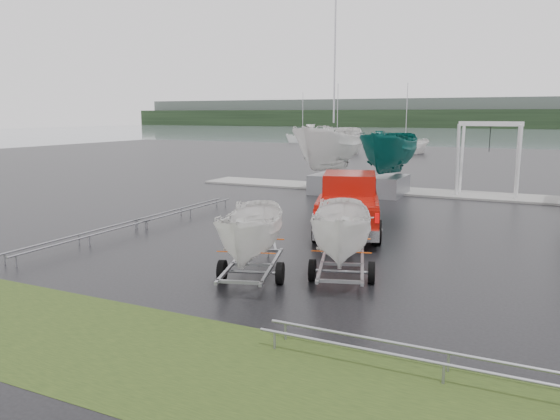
{
  "coord_description": "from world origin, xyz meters",
  "views": [
    {
      "loc": [
        5.27,
        -18.7,
        4.52
      ],
      "look_at": [
        -2.96,
        -1.78,
        1.2
      ],
      "focal_mm": 35.0,
      "sensor_mm": 36.0,
      "label": 1
    }
  ],
  "objects_px": {
    "trailer_parked": "(252,189)",
    "boat_hoist": "(489,149)",
    "pickup_truck": "(349,201)",
    "trailer_hitched": "(344,186)"
  },
  "relations": [
    {
      "from": "trailer_hitched",
      "to": "trailer_parked",
      "type": "distance_m",
      "value": 2.47
    },
    {
      "from": "pickup_truck",
      "to": "boat_hoist",
      "type": "xyz_separation_m",
      "value": [
        4.06,
        11.45,
        1.54
      ]
    },
    {
      "from": "trailer_parked",
      "to": "boat_hoist",
      "type": "relative_size",
      "value": 1.14
    },
    {
      "from": "trailer_hitched",
      "to": "trailer_parked",
      "type": "bearing_deg",
      "value": -170.19
    },
    {
      "from": "trailer_hitched",
      "to": "pickup_truck",
      "type": "bearing_deg",
      "value": 90.0
    },
    {
      "from": "trailer_hitched",
      "to": "boat_hoist",
      "type": "height_order",
      "value": "trailer_hitched"
    },
    {
      "from": "pickup_truck",
      "to": "boat_hoist",
      "type": "height_order",
      "value": "boat_hoist"
    },
    {
      "from": "pickup_truck",
      "to": "trailer_hitched",
      "type": "bearing_deg",
      "value": -90.0
    },
    {
      "from": "pickup_truck",
      "to": "trailer_parked",
      "type": "height_order",
      "value": "trailer_parked"
    },
    {
      "from": "trailer_hitched",
      "to": "trailer_parked",
      "type": "relative_size",
      "value": 1.03
    }
  ]
}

